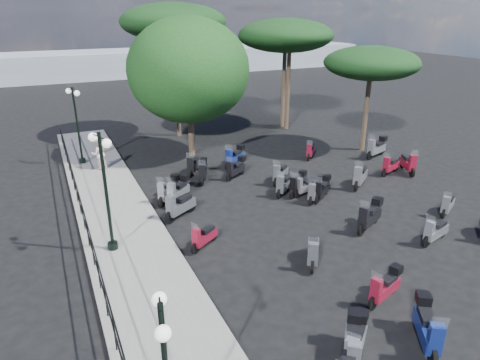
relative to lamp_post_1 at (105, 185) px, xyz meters
name	(u,v)px	position (x,y,z in m)	size (l,w,h in m)	color
ground	(309,231)	(7.07, -1.56, -2.55)	(120.00, 120.00, 0.00)	black
sidewalk	(122,229)	(0.57, 1.44, -2.47)	(3.00, 30.00, 0.15)	slate
railing	(84,219)	(-0.73, 1.24, -1.65)	(0.04, 26.04, 1.10)	black
lamp_post_1	(105,185)	(0.00, 0.00, 0.00)	(0.60, 1.19, 4.20)	black
lamp_post_2	(77,121)	(0.01, 9.86, -0.07)	(0.61, 1.14, 4.08)	black
pedestrian_far	(99,154)	(0.78, 8.50, -1.57)	(0.80, 0.62, 1.65)	silver
scooter_1	(353,346)	(4.34, -7.54, -2.03)	(1.22, 1.43, 1.37)	black
scooter_2	(204,237)	(3.00, -1.01, -2.13)	(1.30, 0.91, 1.19)	black
scooter_3	(180,206)	(2.93, 1.60, -2.04)	(1.62, 1.09, 1.46)	black
scooter_4	(169,190)	(2.99, 3.33, -2.02)	(1.38, 1.33, 1.39)	black
scooter_5	(203,171)	(5.18, 4.97, -2.05)	(0.90, 1.55, 1.32)	black
scooter_6	(355,343)	(4.45, -7.48, -2.05)	(1.37, 1.18, 1.32)	black
scooter_7	(427,328)	(6.38, -7.87, -2.00)	(1.16, 1.60, 1.45)	black
scooter_8	(313,251)	(5.92, -3.51, -2.08)	(1.07, 1.44, 1.34)	black
scooter_9	(284,185)	(7.96, 1.89, -2.09)	(1.36, 1.14, 1.33)	black
scooter_10	(236,169)	(6.82, 4.71, -2.07)	(1.42, 1.00, 1.27)	black
scooter_11	(194,165)	(5.08, 6.11, -2.09)	(1.10, 1.38, 1.32)	black
scooter_13	(385,287)	(6.69, -6.04, -2.07)	(1.53, 0.72, 1.25)	black
scooter_14	(435,232)	(10.72, -4.20, -2.10)	(1.58, 0.64, 1.27)	black
scooter_15	(306,187)	(8.81, 1.37, -2.14)	(1.48, 0.54, 1.18)	black
scooter_16	(322,189)	(9.23, 0.72, -2.07)	(1.37, 1.05, 1.26)	black
scooter_17	(235,157)	(7.45, 6.23, -2.02)	(1.55, 1.15, 1.41)	black
scooter_20	(370,216)	(9.25, -2.38, -2.00)	(1.67, 1.01, 1.44)	black
scooter_21	(315,191)	(8.86, 0.73, -2.08)	(1.26, 1.12, 1.23)	black
scooter_22	(360,177)	(11.71, 1.15, -2.03)	(1.54, 1.23, 1.48)	black
scooter_23	(310,151)	(11.93, 5.70, -2.14)	(1.08, 1.15, 1.18)	black
scooter_26	(447,205)	(13.04, -2.73, -2.13)	(1.36, 0.85, 1.19)	black
scooter_27	(408,164)	(15.19, 1.60, -2.05)	(0.92, 1.70, 1.43)	black
scooter_28	(390,166)	(14.21, 1.81, -2.10)	(1.57, 0.74, 1.29)	black
scooter_29	(377,148)	(15.44, 4.25, -1.99)	(1.78, 0.87, 1.47)	black
scooter_30	(178,191)	(3.34, 3.11, -2.02)	(1.38, 1.33, 1.39)	black
scooter_31	(298,184)	(8.54, 1.64, -2.07)	(1.37, 1.05, 1.26)	black
scooter_32	(280,174)	(8.50, 3.17, -2.09)	(1.36, 1.14, 1.33)	black
broadleaf_tree	(189,71)	(5.99, 9.05, 2.27)	(6.68, 6.68, 7.66)	#38281E
pine_0	(290,36)	(14.00, 11.86, 3.69)	(5.40, 5.40, 7.21)	#38281E
pine_1	(286,35)	(14.05, 12.54, 3.71)	(6.44, 6.44, 7.40)	#38281E
pine_2	(173,22)	(6.53, 13.29, 4.62)	(6.51, 6.51, 8.33)	#38281E
pine_3	(371,63)	(15.62, 5.66, 2.54)	(5.34, 5.34, 6.04)	#38281E
distant_hills	(111,64)	(7.07, 43.44, -1.05)	(70.00, 8.00, 3.00)	gray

